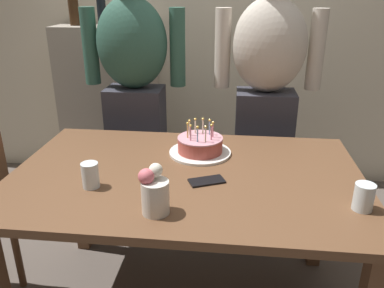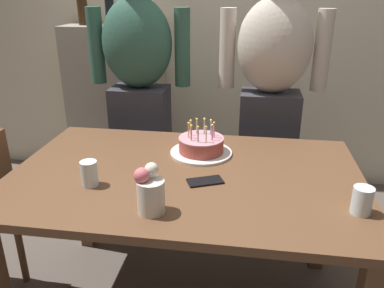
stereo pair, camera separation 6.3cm
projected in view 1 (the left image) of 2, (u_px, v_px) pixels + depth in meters
The scene contains 10 objects.
back_wall at pixel (212, 13), 2.88m from camera, with size 5.20×0.10×2.60m, color beige.
dining_table at pixel (186, 193), 1.70m from camera, with size 1.50×0.96×0.74m.
birthday_cake at pixel (200, 146), 1.84m from camera, with size 0.29×0.29×0.16m.
water_glass_near at pixel (364, 197), 1.38m from camera, with size 0.07×0.07×0.10m, color silver.
water_glass_far at pixel (90, 175), 1.53m from camera, with size 0.07×0.07×0.10m, color silver.
cell_phone at pixel (207, 181), 1.59m from camera, with size 0.14×0.07×0.01m, color black.
flower_vase at pixel (154, 193), 1.35m from camera, with size 0.11×0.10×0.18m.
person_man_bearded at pixel (135, 95), 2.34m from camera, with size 0.61×0.27×1.66m.
person_woman_cardigan at pixel (266, 99), 2.26m from camera, with size 0.61×0.27×1.66m.
shelf_cabinet at pixel (110, 106), 3.01m from camera, with size 0.72×0.30×1.49m.
Camera 1 is at (0.19, -1.48, 1.48)m, focal length 36.32 mm.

